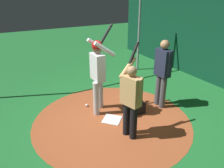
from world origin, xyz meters
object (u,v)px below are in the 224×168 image
home_plate (112,119)px  catcher (134,99)px  visitor (131,98)px  umpire (162,70)px  baseball_0 (87,105)px  batter (98,70)px

home_plate → catcher: size_ratio=0.44×
home_plate → visitor: (-0.04, 0.72, 0.91)m
umpire → baseball_0: umpire is taller
umpire → batter: bearing=-19.4°
home_plate → batter: bearing=-81.9°
visitor → baseball_0: bearing=-93.5°
catcher → umpire: (-0.82, 0.04, 0.64)m
batter → catcher: (-0.73, 0.51, -0.76)m
catcher → baseball_0: catcher is taller
umpire → visitor: (1.43, 0.74, -0.10)m
home_plate → batter: 1.25m
home_plate → visitor: 1.16m
batter → catcher: batter is taller
umpire → home_plate: bearing=0.6°
visitor → catcher: bearing=-143.0°
catcher → umpire: umpire is taller
visitor → home_plate: bearing=-101.6°
batter → visitor: 1.31m
home_plate → visitor: bearing=93.2°
visitor → umpire: bearing=-167.5°
visitor → baseball_0: visitor is taller
batter → umpire: size_ratio=1.21×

